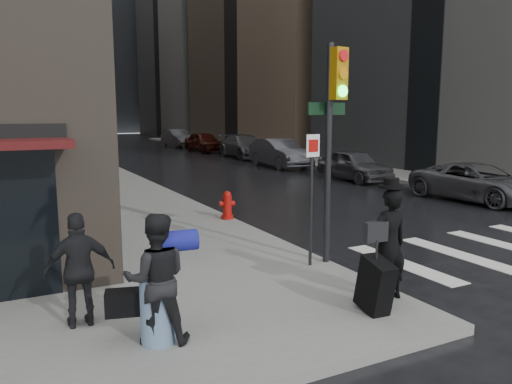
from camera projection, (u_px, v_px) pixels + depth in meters
ground at (280, 311)px, 7.88m from camera, size 140.00×140.00×0.00m
sidewalk_left at (68, 161)px, 31.59m from camera, size 4.00×50.00×0.15m
sidewalk_right at (257, 153)px, 37.68m from camera, size 3.00×50.00×0.15m
bldg_right_far at (234, 44)px, 68.61m from camera, size 22.00×20.00×25.00m
bldg_distant at (62, 28)px, 76.61m from camera, size 40.00×12.00×32.00m
man_overcoat at (386, 250)px, 7.76m from camera, size 1.09×0.97×1.98m
man_jeans at (156, 279)px, 6.34m from camera, size 1.20×0.89×1.71m
man_greycoat at (80, 270)px, 6.87m from camera, size 0.95×0.41×1.61m
traffic_light at (331, 124)px, 9.47m from camera, size 1.05×0.54×4.24m
fire_hydrant at (227, 206)px, 13.98m from camera, size 0.46×0.34×0.79m
parked_car_0 at (478, 182)px, 17.60m from camera, size 2.52×4.94×1.34m
parked_car_1 at (354, 165)px, 23.05m from camera, size 1.74×4.22×1.43m
parked_car_2 at (280, 153)px, 28.56m from camera, size 1.87×4.99×1.63m
parked_car_3 at (245, 146)px, 34.61m from camera, size 2.46×5.58×1.59m
parked_car_4 at (204, 142)px, 40.02m from camera, size 2.15×4.79×1.60m
parked_car_5 at (178, 138)px, 45.64m from camera, size 1.89×4.94×1.61m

